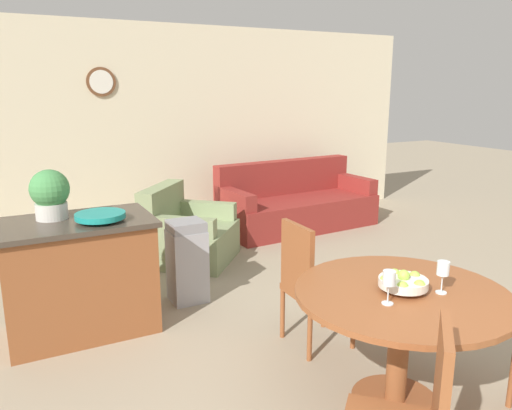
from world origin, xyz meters
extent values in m
cube|color=beige|center=(0.00, 5.30, 1.35)|extent=(8.00, 0.06, 2.70)
cylinder|color=brown|center=(-0.66, 5.26, 1.96)|extent=(0.36, 0.02, 0.36)
cylinder|color=white|center=(-0.66, 5.24, 1.96)|extent=(0.28, 0.01, 0.28)
cylinder|color=brown|center=(0.12, 0.78, 0.02)|extent=(0.53, 0.53, 0.04)
cylinder|color=brown|center=(0.12, 0.78, 0.37)|extent=(0.13, 0.13, 0.67)
cylinder|color=brown|center=(0.12, 0.78, 0.73)|extent=(1.25, 1.25, 0.03)
cube|color=brown|center=(-0.36, 0.05, 0.70)|extent=(0.30, 0.30, 0.51)
cylinder|color=brown|center=(0.72, 0.44, 0.20)|extent=(0.04, 0.04, 0.40)
cylinder|color=brown|center=(0.32, 1.83, 0.20)|extent=(0.04, 0.04, 0.40)
cylinder|color=brown|center=(0.32, 1.45, 0.20)|extent=(0.04, 0.04, 0.40)
cylinder|color=brown|center=(-0.06, 1.83, 0.20)|extent=(0.04, 0.04, 0.40)
cylinder|color=brown|center=(-0.07, 1.45, 0.20)|extent=(0.04, 0.04, 0.40)
cube|color=brown|center=(0.13, 1.64, 0.42)|extent=(0.42, 0.42, 0.05)
cube|color=brown|center=(-0.06, 1.64, 0.70)|extent=(0.04, 0.39, 0.51)
cylinder|color=silver|center=(0.12, 0.78, 0.76)|extent=(0.11, 0.11, 0.03)
cylinder|color=silver|center=(0.12, 0.78, 0.80)|extent=(0.28, 0.28, 0.05)
sphere|color=#99C142|center=(0.22, 0.80, 0.81)|extent=(0.07, 0.07, 0.07)
sphere|color=#99C142|center=(0.15, 0.88, 0.81)|extent=(0.07, 0.07, 0.07)
sphere|color=#99C142|center=(0.03, 0.83, 0.81)|extent=(0.07, 0.07, 0.07)
sphere|color=#99C142|center=(0.05, 0.71, 0.81)|extent=(0.07, 0.07, 0.07)
sphere|color=#99C142|center=(0.15, 0.68, 0.81)|extent=(0.07, 0.07, 0.07)
sphere|color=#99C142|center=(0.12, 0.78, 0.84)|extent=(0.07, 0.07, 0.07)
cylinder|color=silver|center=(-0.08, 0.69, 0.75)|extent=(0.06, 0.06, 0.01)
cylinder|color=silver|center=(-0.08, 0.69, 0.80)|extent=(0.01, 0.01, 0.10)
cylinder|color=silver|center=(-0.08, 0.69, 0.90)|extent=(0.07, 0.07, 0.08)
cylinder|color=silver|center=(0.30, 0.66, 0.75)|extent=(0.06, 0.06, 0.01)
cylinder|color=silver|center=(0.30, 0.66, 0.80)|extent=(0.01, 0.01, 0.10)
cylinder|color=silver|center=(0.30, 0.66, 0.90)|extent=(0.07, 0.07, 0.08)
cube|color=brown|center=(-1.42, 2.67, 0.44)|extent=(1.09, 0.67, 0.87)
cube|color=#42382D|center=(-1.42, 2.67, 0.89)|extent=(1.15, 0.73, 0.04)
cylinder|color=teal|center=(-1.25, 2.55, 0.92)|extent=(0.13, 0.13, 0.02)
cylinder|color=teal|center=(-1.25, 2.55, 0.96)|extent=(0.37, 0.37, 0.04)
cylinder|color=beige|center=(-1.56, 2.80, 0.97)|extent=(0.24, 0.24, 0.13)
sphere|color=#478E4C|center=(-1.56, 2.80, 1.15)|extent=(0.29, 0.29, 0.29)
cube|color=#9E9EA3|center=(-0.48, 2.83, 0.33)|extent=(0.31, 0.29, 0.66)
cube|color=gray|center=(-0.48, 2.83, 0.70)|extent=(0.30, 0.28, 0.09)
cube|color=maroon|center=(1.70, 4.41, 0.21)|extent=(2.19, 1.04, 0.42)
cube|color=maroon|center=(1.68, 4.77, 0.66)|extent=(2.14, 0.33, 0.47)
cube|color=maroon|center=(0.71, 4.35, 0.32)|extent=(0.21, 0.84, 0.63)
cube|color=maroon|center=(2.69, 4.47, 0.32)|extent=(0.21, 0.84, 0.63)
cube|color=gray|center=(-0.07, 3.82, 0.20)|extent=(1.23, 1.23, 0.40)
cube|color=gray|center=(-0.33, 4.05, 0.62)|extent=(0.72, 0.78, 0.44)
cube|color=gray|center=(-0.31, 3.54, 0.30)|extent=(0.69, 0.63, 0.60)
cube|color=gray|center=(0.17, 4.10, 0.30)|extent=(0.69, 0.63, 0.60)
camera|label=1|loc=(-1.88, -1.22, 1.90)|focal=35.00mm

